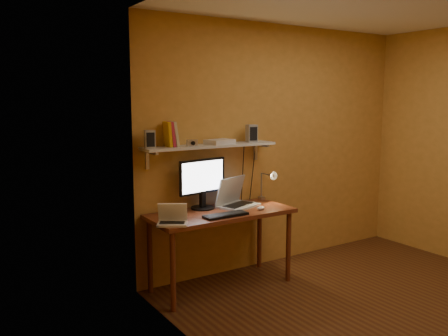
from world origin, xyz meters
TOP-DOWN VIEW (x-y plane):
  - room at (0.00, 0.00)m, footprint 3.44×3.24m
  - desk at (-0.95, 1.28)m, footprint 1.40×0.60m
  - wall_shelf at (-0.95, 1.47)m, footprint 1.40×0.25m
  - monitor at (-1.04, 1.47)m, footprint 0.54×0.26m
  - laptop at (-0.71, 1.40)m, footprint 0.47×0.41m
  - netbook at (-1.55, 1.11)m, footprint 0.31×0.28m
  - keyboard at (-1.02, 1.10)m, footprint 0.43×0.14m
  - mouse at (-0.59, 1.13)m, footprint 0.11×0.09m
  - desk_lamp at (-0.29, 1.41)m, footprint 0.09×0.23m
  - speaker_left at (-1.59, 1.46)m, footprint 0.11×0.11m
  - speaker_right at (-0.46, 1.47)m, footprint 0.12×0.12m
  - books at (-1.37, 1.49)m, footprint 0.13×0.16m
  - shelf_camera at (-1.19, 1.41)m, footprint 0.11×0.05m
  - router at (-0.85, 1.46)m, footprint 0.31×0.24m

SIDE VIEW (x-z plane):
  - desk at x=-0.95m, z-range 0.29..1.04m
  - keyboard at x=-1.02m, z-range 0.75..0.77m
  - mouse at x=-0.59m, z-range 0.75..0.78m
  - netbook at x=-1.55m, z-range 0.71..0.89m
  - laptop at x=-0.71m, z-range 0.68..0.97m
  - desk_lamp at x=-0.29m, z-range 0.77..1.15m
  - monitor at x=-1.04m, z-range 0.78..1.27m
  - room at x=0.00m, z-range -0.02..2.62m
  - wall_shelf at x=-0.95m, z-range 1.26..1.46m
  - router at x=-0.85m, z-range 1.38..1.42m
  - shelf_camera at x=-1.19m, z-range 1.38..1.44m
  - speaker_left at x=-1.59m, z-range 1.38..1.54m
  - speaker_right at x=-0.46m, z-range 1.38..1.55m
  - books at x=-1.37m, z-range 1.37..1.61m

